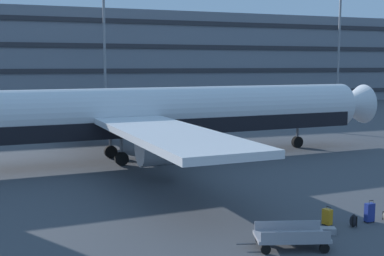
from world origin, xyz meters
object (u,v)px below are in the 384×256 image
(suitcase_scuffed, at_px, (327,231))
(backpack_upright, at_px, (353,221))
(suitcase_purple, at_px, (327,217))
(baggage_cart, at_px, (291,237))
(suitcase_red, at_px, (370,212))
(airliner, at_px, (129,115))

(suitcase_scuffed, distance_m, backpack_upright, 1.54)
(suitcase_purple, xyz_separation_m, baggage_cart, (-2.77, -1.75, 0.06))
(suitcase_purple, bearing_deg, suitcase_red, -8.64)
(airliner, height_order, suitcase_purple, airliner)
(suitcase_red, relative_size, baggage_cart, 0.29)
(suitcase_purple, height_order, suitcase_red, suitcase_red)
(baggage_cart, bearing_deg, suitcase_scuffed, 22.06)
(suitcase_red, bearing_deg, baggage_cart, -162.55)
(suitcase_purple, xyz_separation_m, suitcase_scuffed, (-0.62, -0.88, -0.25))
(suitcase_purple, distance_m, suitcase_scuffed, 1.11)
(airliner, xyz_separation_m, suitcase_purple, (4.39, -16.64, -2.76))
(suitcase_purple, height_order, baggage_cart, baggage_cart)
(airliner, relative_size, suitcase_purple, 52.47)
(suitcase_purple, relative_size, suitcase_scuffed, 1.04)
(airliner, distance_m, suitcase_red, 18.25)
(airliner, distance_m, suitcase_scuffed, 18.17)
(suitcase_scuffed, height_order, baggage_cart, baggage_cart)
(airliner, xyz_separation_m, suitcase_red, (6.28, -16.93, -2.69))
(suitcase_scuffed, bearing_deg, backpack_upright, 12.40)
(airliner, xyz_separation_m, suitcase_scuffed, (3.77, -17.52, -3.01))
(backpack_upright, relative_size, baggage_cart, 0.17)
(suitcase_scuffed, relative_size, baggage_cart, 0.22)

